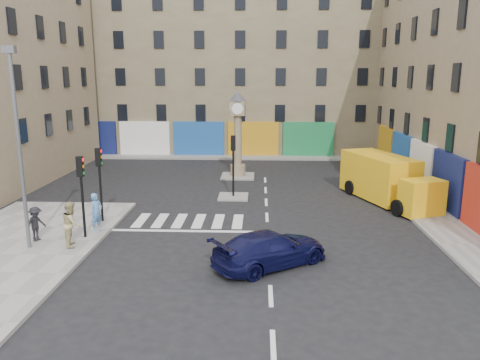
# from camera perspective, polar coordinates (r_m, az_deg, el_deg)

# --- Properties ---
(ground) EXTENTS (120.00, 120.00, 0.00)m
(ground) POSITION_cam_1_polar(r_m,az_deg,el_deg) (20.96, 3.46, -7.80)
(ground) COLOR black
(ground) RESTS_ON ground
(sidewalk_left) EXTENTS (7.00, 16.00, 0.15)m
(sidewalk_left) POSITION_cam_1_polar(r_m,az_deg,el_deg) (21.80, -27.08, -8.19)
(sidewalk_left) COLOR gray
(sidewalk_left) RESTS_ON ground
(sidewalk_right) EXTENTS (2.60, 30.00, 0.15)m
(sidewalk_right) POSITION_cam_1_polar(r_m,az_deg,el_deg) (31.84, 19.00, -1.20)
(sidewalk_right) COLOR gray
(sidewalk_right) RESTS_ON ground
(sidewalk_far) EXTENTS (32.00, 2.40, 0.15)m
(sidewalk_far) POSITION_cam_1_polar(r_m,az_deg,el_deg) (42.61, -2.44, 2.84)
(sidewalk_far) COLOR gray
(sidewalk_far) RESTS_ON ground
(island_near) EXTENTS (1.80, 1.80, 0.12)m
(island_near) POSITION_cam_1_polar(r_m,az_deg,el_deg) (28.61, -0.82, -2.05)
(island_near) COLOR gray
(island_near) RESTS_ON ground
(island_far) EXTENTS (2.40, 2.40, 0.12)m
(island_far) POSITION_cam_1_polar(r_m,az_deg,el_deg) (34.44, -0.26, 0.48)
(island_far) COLOR gray
(island_far) RESTS_ON ground
(building_far) EXTENTS (32.00, 10.00, 17.00)m
(building_far) POSITION_cam_1_polar(r_m,az_deg,el_deg) (47.79, -1.94, 14.04)
(building_far) COLOR #817456
(building_far) RESTS_ON ground
(traffic_light_left_near) EXTENTS (0.28, 0.22, 3.70)m
(traffic_light_left_near) POSITION_cam_1_polar(r_m,az_deg,el_deg) (21.85, -18.77, -0.44)
(traffic_light_left_near) COLOR black
(traffic_light_left_near) RESTS_ON sidewalk_left
(traffic_light_left_far) EXTENTS (0.28, 0.22, 3.70)m
(traffic_light_left_far) POSITION_cam_1_polar(r_m,az_deg,el_deg) (24.05, -16.75, 0.85)
(traffic_light_left_far) COLOR black
(traffic_light_left_far) RESTS_ON sidewalk_left
(traffic_light_island) EXTENTS (0.28, 0.22, 3.70)m
(traffic_light_island) POSITION_cam_1_polar(r_m,az_deg,el_deg) (28.08, -0.84, 2.96)
(traffic_light_island) COLOR black
(traffic_light_island) RESTS_ON island_near
(lamp_post) EXTENTS (0.50, 0.25, 8.30)m
(lamp_post) POSITION_cam_1_polar(r_m,az_deg,el_deg) (21.02, -25.41, 4.54)
(lamp_post) COLOR #595B60
(lamp_post) RESTS_ON sidewalk_left
(clock_pillar) EXTENTS (1.20, 1.20, 6.10)m
(clock_pillar) POSITION_cam_1_polar(r_m,az_deg,el_deg) (33.88, -0.27, 6.25)
(clock_pillar) COLOR #937A60
(clock_pillar) RESTS_ON island_far
(navy_sedan) EXTENTS (5.03, 4.36, 1.39)m
(navy_sedan) POSITION_cam_1_polar(r_m,az_deg,el_deg) (18.46, 3.73, -8.38)
(navy_sedan) COLOR black
(navy_sedan) RESTS_ON ground
(yellow_van) EXTENTS (4.49, 7.64, 2.67)m
(yellow_van) POSITION_cam_1_polar(r_m,az_deg,el_deg) (28.81, 17.34, 0.06)
(yellow_van) COLOR yellow
(yellow_van) RESTS_ON ground
(pedestrian_blue) EXTENTS (0.70, 0.80, 1.84)m
(pedestrian_blue) POSITION_cam_1_polar(r_m,az_deg,el_deg) (22.82, -17.12, -3.81)
(pedestrian_blue) COLOR #5487C1
(pedestrian_blue) RESTS_ON sidewalk_left
(pedestrian_tan) EXTENTS (0.98, 1.12, 1.94)m
(pedestrian_tan) POSITION_cam_1_polar(r_m,az_deg,el_deg) (21.28, -19.83, -5.04)
(pedestrian_tan) COLOR tan
(pedestrian_tan) RESTS_ON sidewalk_left
(pedestrian_dark) EXTENTS (0.90, 1.14, 1.55)m
(pedestrian_dark) POSITION_cam_1_polar(r_m,az_deg,el_deg) (22.54, -23.63, -4.91)
(pedestrian_dark) COLOR black
(pedestrian_dark) RESTS_ON sidewalk_left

